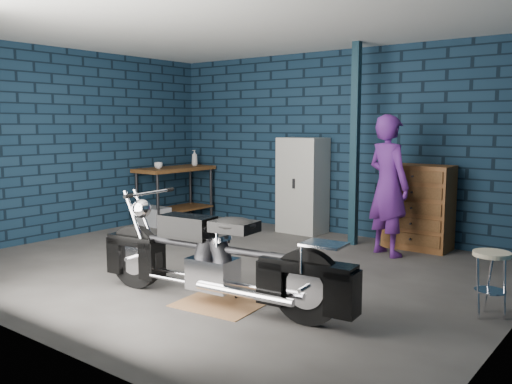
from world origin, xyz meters
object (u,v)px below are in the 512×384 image
at_px(workbench, 175,194).
at_px(person, 388,186).
at_px(motorcycle, 218,251).
at_px(storage_bin, 154,216).
at_px(tool_chest, 418,207).
at_px(locker, 302,185).
at_px(shop_stool, 490,284).

xyz_separation_m(workbench, person, (3.84, -0.07, 0.42)).
bearing_deg(workbench, motorcycle, -39.14).
xyz_separation_m(storage_bin, tool_chest, (4.00, 0.98, 0.41)).
bearing_deg(locker, workbench, -167.84).
relative_size(person, storage_bin, 3.71).
bearing_deg(tool_chest, shop_stool, -55.45).
height_order(workbench, shop_stool, workbench).
distance_m(workbench, motorcycle, 4.42).
bearing_deg(tool_chest, locker, 180.00).
bearing_deg(motorcycle, storage_bin, 140.45).
bearing_deg(person, workbench, 23.32).
height_order(person, tool_chest, person).
xyz_separation_m(person, tool_chest, (0.18, 0.55, -0.32)).
bearing_deg(tool_chest, workbench, -173.19).
bearing_deg(storage_bin, workbench, 92.29).
bearing_deg(person, storage_bin, 30.79).
xyz_separation_m(motorcycle, tool_chest, (0.59, 3.27, 0.06)).
relative_size(storage_bin, tool_chest, 0.43).
xyz_separation_m(person, shop_stool, (1.62, -1.54, -0.59)).
relative_size(workbench, shop_stool, 2.48).
height_order(tool_chest, shop_stool, tool_chest).
distance_m(person, shop_stool, 2.32).
distance_m(motorcycle, storage_bin, 4.12).
bearing_deg(storage_bin, shop_stool, -11.55).
xyz_separation_m(workbench, storage_bin, (0.02, -0.50, -0.31)).
bearing_deg(shop_stool, storage_bin, 168.45).
relative_size(person, tool_chest, 1.58).
bearing_deg(motorcycle, person, 75.83).
bearing_deg(locker, storage_bin, -156.07).
bearing_deg(workbench, storage_bin, -87.71).
height_order(person, storage_bin, person).
bearing_deg(storage_bin, tool_chest, 13.77).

